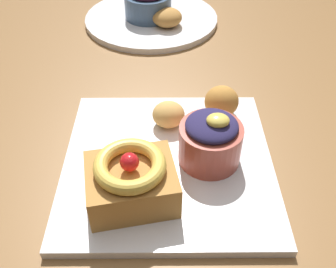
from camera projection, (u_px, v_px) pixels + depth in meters
The scene contains 9 objects.
dining_table at pixel (172, 138), 0.70m from camera, with size 1.38×0.92×0.73m.
front_plate at pixel (168, 163), 0.52m from camera, with size 0.28×0.28×0.01m, color white.
cake_slice at pixel (131, 180), 0.44m from camera, with size 0.12×0.10×0.07m.
berry_ramekin at pixel (211, 140), 0.49m from camera, with size 0.08×0.08×0.08m.
fritter_front at pixel (169, 114), 0.55m from camera, with size 0.05×0.04×0.04m, color tan.
fritter_middle at pixel (222, 101), 0.57m from camera, with size 0.05×0.05×0.05m, color #BC7F38.
back_plate at pixel (151, 19), 0.84m from camera, with size 0.28×0.28×0.01m, color white.
back_ramekin at pixel (148, 3), 0.81m from camera, with size 0.10×0.10×0.07m.
back_pastry at pixel (167, 17), 0.79m from camera, with size 0.06×0.06×0.04m, color #B77F3D.
Camera 1 is at (-0.01, -0.52, 1.11)m, focal length 41.24 mm.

